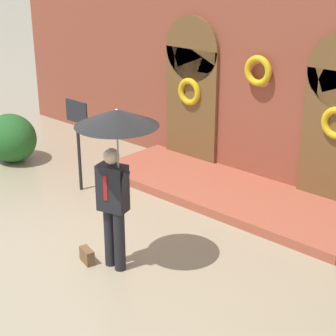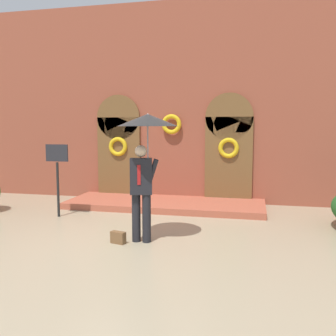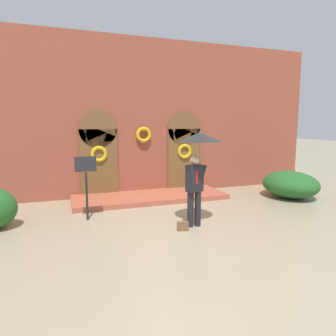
# 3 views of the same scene
# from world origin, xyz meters

# --- Properties ---
(ground_plane) EXTENTS (80.00, 80.00, 0.00)m
(ground_plane) POSITION_xyz_m (0.00, 0.00, 0.00)
(ground_plane) COLOR tan
(building_facade) EXTENTS (14.00, 2.30, 5.60)m
(building_facade) POSITION_xyz_m (-0.00, 4.15, 2.68)
(building_facade) COLOR brown
(building_facade) RESTS_ON ground
(person_with_umbrella) EXTENTS (1.10, 1.10, 2.36)m
(person_with_umbrella) POSITION_xyz_m (0.37, 0.02, 1.91)
(person_with_umbrella) COLOR black
(person_with_umbrella) RESTS_ON ground
(handbag) EXTENTS (0.30, 0.19, 0.22)m
(handbag) POSITION_xyz_m (-0.11, -0.18, 0.11)
(handbag) COLOR brown
(handbag) RESTS_ON ground
(sign_post) EXTENTS (0.56, 0.06, 1.72)m
(sign_post) POSITION_xyz_m (-2.22, 1.45, 1.16)
(sign_post) COLOR black
(sign_post) RESTS_ON ground
(shrub_right) EXTENTS (1.78, 2.08, 0.92)m
(shrub_right) POSITION_xyz_m (4.77, 1.71, 0.46)
(shrub_right) COLOR #235B23
(shrub_right) RESTS_ON ground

